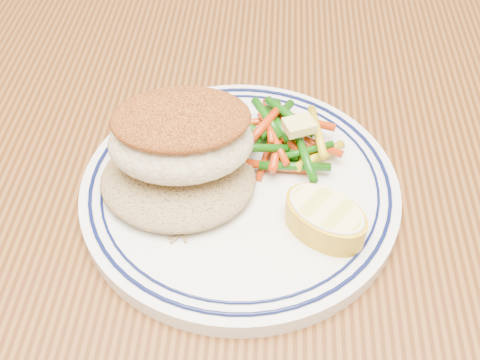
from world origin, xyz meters
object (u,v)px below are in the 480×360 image
at_px(dining_table, 274,268).
at_px(plate, 240,189).
at_px(lemon_wedge, 325,218).
at_px(fish_fillet, 181,136).
at_px(vegetable_pile, 283,137).
at_px(rice_pilaf, 178,177).

distance_m(dining_table, plate, 0.11).
distance_m(plate, lemon_wedge, 0.08).
relative_size(fish_fillet, vegetable_pile, 1.13).
height_order(dining_table, vegetable_pile, vegetable_pile).
height_order(plate, vegetable_pile, vegetable_pile).
bearing_deg(plate, dining_table, -3.12).
height_order(vegetable_pile, lemon_wedge, vegetable_pile).
xyz_separation_m(dining_table, plate, (-0.03, 0.00, 0.11)).
xyz_separation_m(vegetable_pile, lemon_wedge, (0.03, -0.09, 0.00)).
height_order(rice_pilaf, vegetable_pile, vegetable_pile).
bearing_deg(fish_fillet, rice_pilaf, -108.86).
height_order(plate, fish_fillet, fish_fillet).
height_order(dining_table, plate, plate).
bearing_deg(rice_pilaf, lemon_wedge, -17.70).
bearing_deg(fish_fillet, plate, -6.19).
xyz_separation_m(plate, rice_pilaf, (-0.05, -0.01, 0.02)).
bearing_deg(plate, vegetable_pile, 52.75).
height_order(rice_pilaf, fish_fillet, fish_fillet).
bearing_deg(dining_table, rice_pilaf, -177.22).
relative_size(dining_table, fish_fillet, 12.41).
xyz_separation_m(fish_fillet, vegetable_pile, (0.08, 0.04, -0.03)).
distance_m(plate, rice_pilaf, 0.05).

